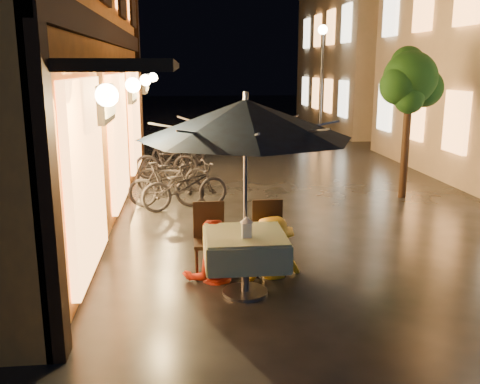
{
  "coord_description": "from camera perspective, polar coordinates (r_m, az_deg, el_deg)",
  "views": [
    {
      "loc": [
        -2.22,
        -6.19,
        2.74
      ],
      "look_at": [
        -1.51,
        0.51,
        1.15
      ],
      "focal_mm": 40.0,
      "sensor_mm": 36.0,
      "label": 1
    }
  ],
  "objects": [
    {
      "name": "ground",
      "position": [
        7.13,
        12.81,
        -9.69
      ],
      "size": [
        90.0,
        90.0,
        0.0
      ],
      "primitive_type": "plane",
      "color": "black",
      "rests_on": "ground"
    },
    {
      "name": "east_building_far",
      "position": [
        26.08,
        16.39,
        14.8
      ],
      "size": [
        7.3,
        10.3,
        7.3
      ],
      "color": "#C0A992",
      "rests_on": "ground"
    },
    {
      "name": "street_tree",
      "position": [
        11.67,
        17.72,
        11.1
      ],
      "size": [
        1.43,
        1.2,
        3.15
      ],
      "color": "black",
      "rests_on": "ground"
    },
    {
      "name": "streetlamp_far",
      "position": [
        20.86,
        8.71,
        13.63
      ],
      "size": [
        0.36,
        0.36,
        4.23
      ],
      "color": "#59595E",
      "rests_on": "ground"
    },
    {
      "name": "cafe_table",
      "position": [
        6.51,
        0.56,
        -6.04
      ],
      "size": [
        0.99,
        0.99,
        0.78
      ],
      "color": "#59595E",
      "rests_on": "ground"
    },
    {
      "name": "patio_umbrella",
      "position": [
        6.17,
        0.59,
        7.77
      ],
      "size": [
        2.53,
        2.53,
        2.46
      ],
      "color": "#59595E",
      "rests_on": "ground"
    },
    {
      "name": "cafe_chair_left",
      "position": [
        7.19,
        -3.3,
        -4.58
      ],
      "size": [
        0.42,
        0.42,
        0.97
      ],
      "color": "black",
      "rests_on": "ground"
    },
    {
      "name": "cafe_chair_right",
      "position": [
        7.27,
        3.03,
        -4.38
      ],
      "size": [
        0.42,
        0.42,
        0.97
      ],
      "color": "black",
      "rests_on": "ground"
    },
    {
      "name": "table_lantern",
      "position": [
        6.27,
        0.71,
        -3.62
      ],
      "size": [
        0.16,
        0.16,
        0.25
      ],
      "color": "white",
      "rests_on": "cafe_table"
    },
    {
      "name": "person_orange",
      "position": [
        6.94,
        -3.18,
        -3.11
      ],
      "size": [
        0.88,
        0.75,
        1.57
      ],
      "primitive_type": "imported",
      "rotation": [
        0.0,
        0.0,
        3.37
      ],
      "color": "red",
      "rests_on": "ground"
    },
    {
      "name": "person_yellow",
      "position": [
        7.04,
        3.51,
        -2.83
      ],
      "size": [
        1.14,
        0.85,
        1.58
      ],
      "primitive_type": "imported",
      "rotation": [
        0.0,
        0.0,
        3.43
      ],
      "color": "yellow",
      "rests_on": "ground"
    },
    {
      "name": "bicycle_0",
      "position": [
        10.46,
        -5.89,
        0.64
      ],
      "size": [
        1.86,
        1.17,
        0.92
      ],
      "primitive_type": "imported",
      "rotation": [
        0.0,
        0.0,
        1.92
      ],
      "color": "black",
      "rests_on": "ground"
    },
    {
      "name": "bicycle_1",
      "position": [
        10.66,
        -7.89,
        0.78
      ],
      "size": [
        1.54,
        0.55,
        0.91
      ],
      "primitive_type": "imported",
      "rotation": [
        0.0,
        0.0,
        1.49
      ],
      "color": "black",
      "rests_on": "ground"
    },
    {
      "name": "bicycle_2",
      "position": [
        11.96,
        -7.15,
        2.01
      ],
      "size": [
        1.63,
        0.62,
        0.84
      ],
      "primitive_type": "imported",
      "rotation": [
        0.0,
        0.0,
        1.53
      ],
      "color": "black",
      "rests_on": "ground"
    },
    {
      "name": "bicycle_3",
      "position": [
        13.35,
        -7.9,
        3.36
      ],
      "size": [
        1.6,
        0.63,
        0.94
      ],
      "primitive_type": "imported",
      "rotation": [
        0.0,
        0.0,
        1.45
      ],
      "color": "black",
      "rests_on": "ground"
    },
    {
      "name": "bicycle_4",
      "position": [
        13.78,
        -7.45,
        3.43
      ],
      "size": [
        1.64,
        1.07,
        0.81
      ],
      "primitive_type": "imported",
      "rotation": [
        0.0,
        0.0,
        1.95
      ],
      "color": "black",
      "rests_on": "ground"
    },
    {
      "name": "bicycle_5",
      "position": [
        15.22,
        -6.61,
        4.53
      ],
      "size": [
        1.51,
        0.52,
        0.89
      ],
      "primitive_type": "imported",
      "rotation": [
        0.0,
        0.0,
        1.5
      ],
      "color": "black",
      "rests_on": "ground"
    },
    {
      "name": "bicycle_6",
      "position": [
        16.36,
        -6.12,
        5.0
      ],
      "size": [
        1.6,
        0.81,
        0.8
      ],
      "primitive_type": "imported",
      "rotation": [
        0.0,
        0.0,
        1.76
      ],
      "color": "black",
      "rests_on": "ground"
    }
  ]
}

